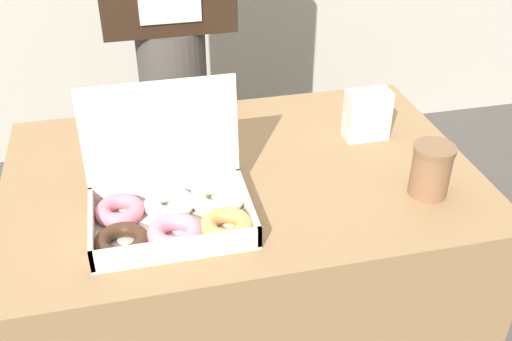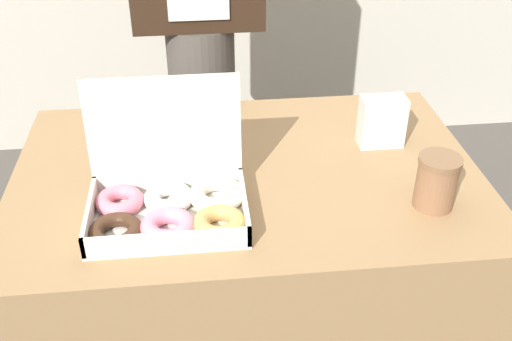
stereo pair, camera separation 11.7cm
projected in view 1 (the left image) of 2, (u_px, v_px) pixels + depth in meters
name	position (u px, v px, depth m)	size (l,w,h in m)	color
table	(243.00, 289.00, 1.49)	(1.01, 0.67, 0.70)	#99754C
donut_box	(173.00, 208.00, 1.13)	(0.32, 0.24, 0.25)	silver
coffee_cup	(431.00, 170.00, 1.20)	(0.08, 0.08, 0.11)	#8C6042
napkin_holder	(367.00, 115.00, 1.39)	(0.10, 0.05, 0.12)	silver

